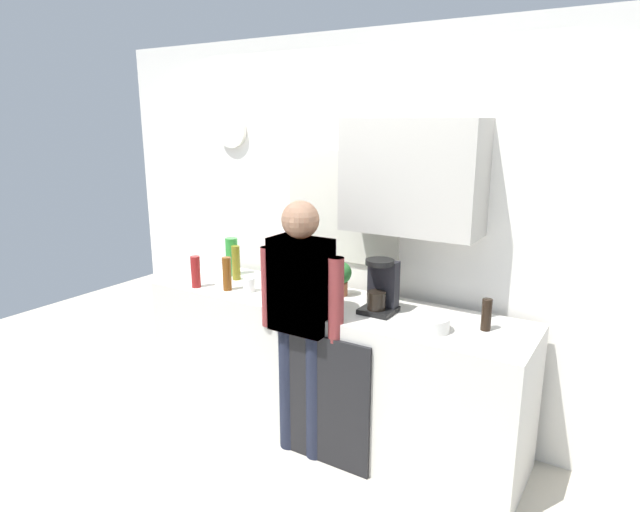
{
  "coord_description": "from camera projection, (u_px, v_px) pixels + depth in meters",
  "views": [
    {
      "loc": [
        1.72,
        -2.52,
        2.05
      ],
      "look_at": [
        -0.02,
        0.25,
        1.22
      ],
      "focal_mm": 30.43,
      "sensor_mm": 36.0,
      "label": 1
    }
  ],
  "objects": [
    {
      "name": "bottle_olive_oil",
      "position": [
        236.0,
        263.0,
        3.91
      ],
      "size": [
        0.06,
        0.06,
        0.25
      ],
      "primitive_type": "cylinder",
      "color": "olive",
      "rests_on": "kitchen_counter"
    },
    {
      "name": "potted_plant",
      "position": [
        340.0,
        276.0,
        3.56
      ],
      "size": [
        0.15,
        0.15,
        0.23
      ],
      "color": "#9E5638",
      "rests_on": "kitchen_counter"
    },
    {
      "name": "cup_white_mug",
      "position": [
        249.0,
        285.0,
        3.66
      ],
      "size": [
        0.08,
        0.08,
        0.1
      ],
      "primitive_type": "cylinder",
      "color": "white",
      "rests_on": "kitchen_counter"
    },
    {
      "name": "bottle_clear_soda",
      "position": [
        232.0,
        257.0,
        4.03
      ],
      "size": [
        0.09,
        0.09,
        0.28
      ],
      "primitive_type": "cylinder",
      "color": "#2D8C33",
      "rests_on": "kitchen_counter"
    },
    {
      "name": "kitchen_counter",
      "position": [
        327.0,
        366.0,
        3.59
      ],
      "size": [
        2.57,
        0.64,
        0.91
      ],
      "primitive_type": "cube",
      "color": "beige",
      "rests_on": "ground_plane"
    },
    {
      "name": "bottle_amber_beer",
      "position": [
        227.0,
        274.0,
        3.67
      ],
      "size": [
        0.06,
        0.06,
        0.23
      ],
      "primitive_type": "cylinder",
      "color": "brown",
      "rests_on": "kitchen_counter"
    },
    {
      "name": "bottle_red_vinegar",
      "position": [
        196.0,
        272.0,
        3.74
      ],
      "size": [
        0.06,
        0.06,
        0.22
      ],
      "primitive_type": "cylinder",
      "color": "maroon",
      "rests_on": "kitchen_counter"
    },
    {
      "name": "person_at_sink",
      "position": [
        301.0,
        309.0,
        3.22
      ],
      "size": [
        0.57,
        0.22,
        1.6
      ],
      "rotation": [
        0.0,
        0.0,
        0.21
      ],
      "color": "#3F4766",
      "rests_on": "ground_plane"
    },
    {
      "name": "bottle_green_wine",
      "position": [
        302.0,
        263.0,
        3.8
      ],
      "size": [
        0.07,
        0.07,
        0.3
      ],
      "primitive_type": "cylinder",
      "color": "#195923",
      "rests_on": "kitchen_counter"
    },
    {
      "name": "mixing_bowl",
      "position": [
        430.0,
        323.0,
        2.98
      ],
      "size": [
        0.22,
        0.22,
        0.08
      ],
      "primitive_type": "cylinder",
      "color": "white",
      "rests_on": "kitchen_counter"
    },
    {
      "name": "back_wall_assembly",
      "position": [
        366.0,
        223.0,
        3.66
      ],
      "size": [
        4.17,
        0.42,
        2.6
      ],
      "color": "white",
      "rests_on": "ground_plane"
    },
    {
      "name": "coffee_maker",
      "position": [
        381.0,
        288.0,
        3.25
      ],
      "size": [
        0.2,
        0.2,
        0.33
      ],
      "color": "black",
      "rests_on": "kitchen_counter"
    },
    {
      "name": "person_guest",
      "position": [
        301.0,
        309.0,
        3.22
      ],
      "size": [
        0.57,
        0.22,
        1.6
      ],
      "rotation": [
        0.0,
        0.0,
        3.2
      ],
      "color": "#3F4766",
      "rests_on": "ground_plane"
    },
    {
      "name": "bottle_dark_sauce",
      "position": [
        486.0,
        315.0,
        2.97
      ],
      "size": [
        0.06,
        0.06,
        0.18
      ],
      "primitive_type": "cylinder",
      "color": "black",
      "rests_on": "kitchen_counter"
    },
    {
      "name": "dishwasher_panel",
      "position": [
        327.0,
        402.0,
        3.22
      ],
      "size": [
        0.56,
        0.02,
        0.82
      ],
      "primitive_type": "cube",
      "color": "black",
      "rests_on": "ground_plane"
    },
    {
      "name": "ground_plane",
      "position": [
        302.0,
        450.0,
        3.45
      ],
      "size": [
        8.0,
        8.0,
        0.0
      ],
      "primitive_type": "plane",
      "color": "beige"
    }
  ]
}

